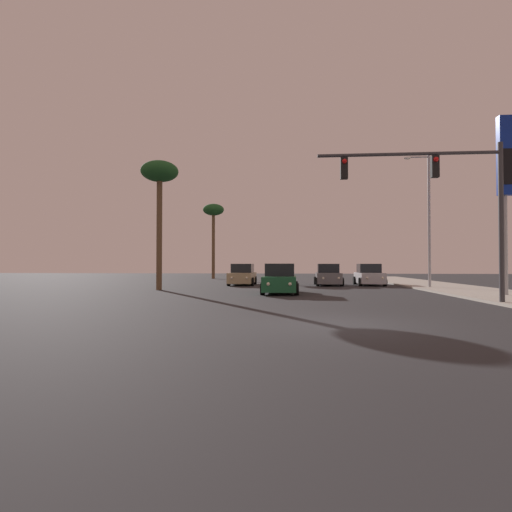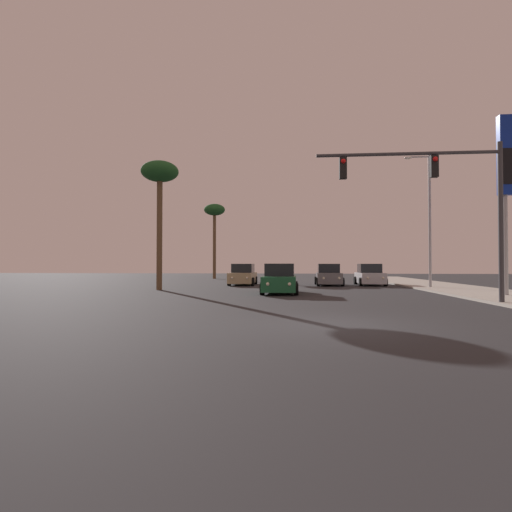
# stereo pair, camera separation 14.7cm
# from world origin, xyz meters

# --- Properties ---
(ground_plane) EXTENTS (120.00, 120.00, 0.00)m
(ground_plane) POSITION_xyz_m (0.00, 0.00, 0.00)
(ground_plane) COLOR #28282B
(sidewalk_right) EXTENTS (5.00, 60.00, 0.12)m
(sidewalk_right) POSITION_xyz_m (9.50, 10.00, 0.06)
(sidewalk_right) COLOR #9E998E
(sidewalk_right) RESTS_ON ground
(car_silver) EXTENTS (2.04, 4.33, 1.68)m
(car_silver) POSITION_xyz_m (4.99, 21.02, 0.76)
(car_silver) COLOR #B7B7BC
(car_silver) RESTS_ON ground
(car_tan) EXTENTS (2.04, 4.33, 1.68)m
(car_tan) POSITION_xyz_m (-4.96, 20.53, 0.76)
(car_tan) COLOR tan
(car_tan) RESTS_ON ground
(car_green) EXTENTS (2.04, 4.32, 1.68)m
(car_green) POSITION_xyz_m (-1.79, 11.67, 0.76)
(car_green) COLOR #195933
(car_green) RESTS_ON ground
(car_grey) EXTENTS (2.04, 4.34, 1.68)m
(car_grey) POSITION_xyz_m (1.77, 20.61, 0.76)
(car_grey) COLOR slate
(car_grey) RESTS_ON ground
(traffic_light_mast) EXTENTS (7.49, 0.36, 6.50)m
(traffic_light_mast) POSITION_xyz_m (5.16, 5.96, 4.74)
(traffic_light_mast) COLOR #38383D
(traffic_light_mast) RESTS_ON sidewalk_right
(street_lamp) EXTENTS (1.74, 0.24, 9.00)m
(street_lamp) POSITION_xyz_m (8.09, 16.96, 5.12)
(street_lamp) COLOR #99999E
(street_lamp) RESTS_ON sidewalk_right
(palm_tree_near) EXTENTS (2.40, 2.40, 8.29)m
(palm_tree_near) POSITION_xyz_m (-9.58, 14.00, 7.19)
(palm_tree_near) COLOR brown
(palm_tree_near) RESTS_ON ground
(palm_tree_far) EXTENTS (2.40, 2.40, 8.56)m
(palm_tree_far) POSITION_xyz_m (-9.87, 34.00, 7.43)
(palm_tree_far) COLOR brown
(palm_tree_far) RESTS_ON ground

